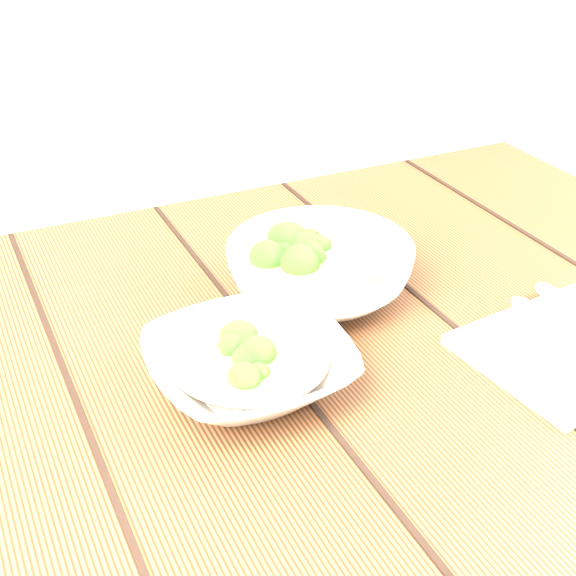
% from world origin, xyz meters
% --- Properties ---
extents(table, '(1.20, 0.80, 0.75)m').
position_xyz_m(table, '(0.00, 0.00, 0.63)').
color(table, '#3B2011').
rests_on(table, ground).
extents(soup_bowl_front, '(0.19, 0.19, 0.05)m').
position_xyz_m(soup_bowl_front, '(-0.06, -0.04, 0.78)').
color(soup_bowl_front, silver).
rests_on(soup_bowl_front, table).
extents(soup_bowl_back, '(0.27, 0.27, 0.08)m').
position_xyz_m(soup_bowl_back, '(0.08, 0.08, 0.79)').
color(soup_bowl_back, silver).
rests_on(soup_bowl_back, table).
extents(trivet, '(0.10, 0.10, 0.02)m').
position_xyz_m(trivet, '(0.01, 0.03, 0.76)').
color(trivet, black).
rests_on(trivet, table).
extents(napkin, '(0.22, 0.19, 0.01)m').
position_xyz_m(napkin, '(0.26, -0.13, 0.76)').
color(napkin, '#BBAF9B').
rests_on(napkin, table).
extents(spoon_left, '(0.05, 0.17, 0.01)m').
position_xyz_m(spoon_left, '(0.25, -0.09, 0.76)').
color(spoon_left, '#ADAA99').
rests_on(spoon_left, napkin).
extents(spoon_right, '(0.06, 0.17, 0.01)m').
position_xyz_m(spoon_right, '(0.30, -0.08, 0.76)').
color(spoon_right, '#ADAA99').
rests_on(spoon_right, napkin).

